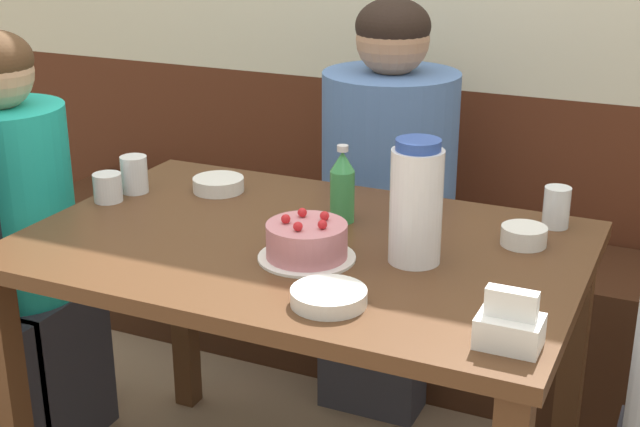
{
  "coord_description": "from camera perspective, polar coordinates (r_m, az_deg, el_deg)",
  "views": [
    {
      "loc": [
        0.79,
        -1.65,
        1.5
      ],
      "look_at": [
        0.02,
        0.05,
        0.81
      ],
      "focal_mm": 50.0,
      "sensor_mm": 36.0,
      "label": 1
    }
  ],
  "objects": [
    {
      "name": "napkin_holder",
      "position": [
        1.55,
        12.05,
        -7.04
      ],
      "size": [
        0.11,
        0.08,
        0.11
      ],
      "color": "white",
      "rests_on": "dining_table"
    },
    {
      "name": "dining_table",
      "position": [
        2.01,
        -1.15,
        -4.51
      ],
      "size": [
        1.22,
        0.81,
        0.76
      ],
      "color": "#4C2D19",
      "rests_on": "ground_plane"
    },
    {
      "name": "birthday_cake",
      "position": [
        1.86,
        -0.86,
        -1.82
      ],
      "size": [
        0.21,
        0.21,
        0.1
      ],
      "color": "white",
      "rests_on": "dining_table"
    },
    {
      "name": "bowl_side_dish",
      "position": [
        2.3,
        -6.52,
        1.86
      ],
      "size": [
        0.13,
        0.13,
        0.04
      ],
      "color": "white",
      "rests_on": "dining_table"
    },
    {
      "name": "person_grey_tee",
      "position": [
        2.55,
        -18.75,
        -2.58
      ],
      "size": [
        0.34,
        0.33,
        1.16
      ],
      "color": "#33333D",
      "rests_on": "ground_plane"
    },
    {
      "name": "bench_seat",
      "position": [
        2.89,
        6.04,
        -5.84
      ],
      "size": [
        2.67,
        0.38,
        0.46
      ],
      "color": "#381E11",
      "rests_on": "ground_plane"
    },
    {
      "name": "glass_shot_small",
      "position": [
        2.11,
        14.9,
        0.39
      ],
      "size": [
        0.06,
        0.06,
        0.1
      ],
      "color": "silver",
      "rests_on": "dining_table"
    },
    {
      "name": "bowl_soup_white",
      "position": [
        1.67,
        0.56,
        -5.36
      ],
      "size": [
        0.15,
        0.15,
        0.03
      ],
      "color": "white",
      "rests_on": "dining_table"
    },
    {
      "name": "soju_bottle",
      "position": [
        2.06,
        1.44,
        1.77
      ],
      "size": [
        0.06,
        0.06,
        0.18
      ],
      "color": "#388E4C",
      "rests_on": "dining_table"
    },
    {
      "name": "bowl_rice_small",
      "position": [
        1.99,
        12.91,
        -1.4
      ],
      "size": [
        0.1,
        0.1,
        0.04
      ],
      "color": "white",
      "rests_on": "dining_table"
    },
    {
      "name": "glass_water_tall",
      "position": [
        2.32,
        -11.8,
        2.47
      ],
      "size": [
        0.07,
        0.07,
        0.09
      ],
      "color": "silver",
      "rests_on": "dining_table"
    },
    {
      "name": "glass_tumbler_short",
      "position": [
        2.27,
        -13.43,
        1.63
      ],
      "size": [
        0.07,
        0.07,
        0.07
      ],
      "color": "silver",
      "rests_on": "dining_table"
    },
    {
      "name": "water_pitcher",
      "position": [
        1.83,
        6.17,
        0.67
      ],
      "size": [
        0.11,
        0.11,
        0.26
      ],
      "color": "white",
      "rests_on": "dining_table"
    },
    {
      "name": "person_teal_shirt",
      "position": [
        2.61,
        4.37,
        0.36
      ],
      "size": [
        0.39,
        0.39,
        1.22
      ],
      "rotation": [
        0.0,
        0.0,
        -1.57
      ],
      "color": "#33333D",
      "rests_on": "ground_plane"
    }
  ]
}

